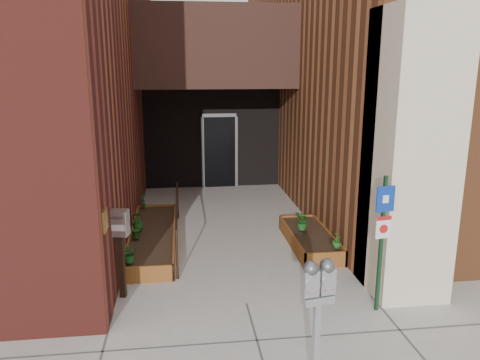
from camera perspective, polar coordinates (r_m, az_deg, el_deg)
name	(u,v)px	position (r m, az deg, el deg)	size (l,w,h in m)	color
ground	(247,304)	(7.42, 0.80, -14.84)	(80.00, 80.00, 0.00)	#9E9991
architecture	(205,11)	(13.44, -4.28, 19.81)	(20.00, 14.60, 10.00)	maroon
planter_left	(153,238)	(9.79, -10.53, -6.93)	(0.90, 3.60, 0.30)	brown
planter_right	(310,239)	(9.63, 8.50, -7.19)	(0.80, 2.20, 0.30)	brown
handrail	(177,209)	(9.52, -7.70, -3.51)	(0.04, 3.34, 0.90)	black
parking_meter	(318,292)	(5.13, 9.49, -13.28)	(0.37, 0.19, 1.60)	#A5A4A7
sign_post	(383,230)	(7.03, 16.98, -5.85)	(0.28, 0.08, 2.06)	#12311B
payment_dropbox	(120,235)	(7.44, -14.46, -6.53)	(0.32, 0.26, 1.43)	black
shrub_left_a	(129,253)	(8.23, -13.33, -8.66)	(0.30, 0.30, 0.33)	#1B5F1D
shrub_left_b	(136,228)	(9.32, -12.60, -5.69)	(0.22, 0.22, 0.40)	#205719
shrub_left_c	(138,221)	(9.72, -12.39, -4.91)	(0.22, 0.22, 0.39)	#195719
shrub_left_d	(143,201)	(11.22, -11.70, -2.47)	(0.18, 0.18, 0.35)	#1A5D1B
shrub_right_a	(337,240)	(8.79, 11.73, -7.21)	(0.17, 0.17, 0.30)	#225E1B
shrub_right_b	(302,221)	(9.63, 7.58, -4.97)	(0.19, 0.19, 0.36)	#21601B
shrub_right_c	(302,221)	(9.60, 7.63, -5.02)	(0.33, 0.33, 0.36)	#18561A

